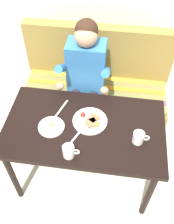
% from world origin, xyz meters
% --- Properties ---
extents(ground_plane, '(8.00, 8.00, 0.00)m').
position_xyz_m(ground_plane, '(0.00, 0.00, 0.00)').
color(ground_plane, beige).
extents(table, '(1.20, 0.70, 0.73)m').
position_xyz_m(table, '(0.00, 0.00, 0.65)').
color(table, black).
rests_on(table, ground).
extents(couch, '(1.44, 0.56, 1.00)m').
position_xyz_m(couch, '(0.00, 0.76, 0.33)').
color(couch, olive).
rests_on(couch, ground).
extents(person, '(0.45, 0.61, 1.21)m').
position_xyz_m(person, '(-0.08, 0.59, 0.74)').
color(person, teal).
rests_on(person, ground).
extents(plate_breakfast, '(0.26, 0.26, 0.05)m').
position_xyz_m(plate_breakfast, '(0.04, 0.05, 0.74)').
color(plate_breakfast, white).
rests_on(plate_breakfast, table).
extents(plate_eggs, '(0.19, 0.19, 0.04)m').
position_xyz_m(plate_eggs, '(-0.24, -0.05, 0.74)').
color(plate_eggs, white).
rests_on(plate_eggs, table).
extents(coffee_mug, '(0.12, 0.08, 0.10)m').
position_xyz_m(coffee_mug, '(-0.06, -0.26, 0.78)').
color(coffee_mug, white).
rests_on(coffee_mug, table).
extents(coffee_mug_second, '(0.12, 0.08, 0.09)m').
position_xyz_m(coffee_mug_second, '(0.40, -0.08, 0.78)').
color(coffee_mug_second, white).
rests_on(coffee_mug_second, table).
extents(fork, '(0.08, 0.16, 0.00)m').
position_xyz_m(fork, '(-0.06, -0.13, 0.73)').
color(fork, silver).
rests_on(fork, table).
extents(knife, '(0.07, 0.19, 0.00)m').
position_xyz_m(knife, '(-0.20, 0.14, 0.73)').
color(knife, silver).
rests_on(knife, table).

